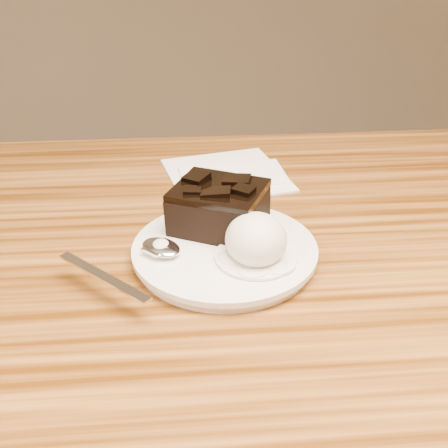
{
  "coord_description": "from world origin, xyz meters",
  "views": [
    {
      "loc": [
        -0.09,
        -0.52,
        1.1
      ],
      "look_at": [
        -0.05,
        0.02,
        0.79
      ],
      "focal_mm": 44.47,
      "sensor_mm": 36.0,
      "label": 1
    }
  ],
  "objects": [
    {
      "name": "ice_cream_scoop",
      "position": [
        -0.02,
        -0.02,
        0.79
      ],
      "size": [
        0.07,
        0.07,
        0.06
      ],
      "primitive_type": "ellipsoid",
      "color": "white",
      "rests_on": "plate"
    },
    {
      "name": "brownie",
      "position": [
        -0.05,
        0.05,
        0.79
      ],
      "size": [
        0.13,
        0.12,
        0.05
      ],
      "primitive_type": "cube",
      "rotation": [
        0.0,
        0.0,
        -0.44
      ],
      "color": "black",
      "rests_on": "plate"
    },
    {
      "name": "crumb_b",
      "position": [
        -0.01,
        -0.05,
        0.77
      ],
      "size": [
        0.01,
        0.01,
        0.0
      ],
      "primitive_type": "cube",
      "rotation": [
        0.0,
        0.0,
        1.21
      ],
      "color": "black",
      "rests_on": "plate"
    },
    {
      "name": "napkin",
      "position": [
        -0.03,
        0.23,
        0.75
      ],
      "size": [
        0.2,
        0.2,
        0.01
      ],
      "primitive_type": "cube",
      "rotation": [
        0.0,
        0.0,
        0.22
      ],
      "color": "white",
      "rests_on": "dining_table"
    },
    {
      "name": "spoon",
      "position": [
        -0.12,
        0.0,
        0.77
      ],
      "size": [
        0.16,
        0.16,
        0.01
      ],
      "primitive_type": null,
      "rotation": [
        0.0,
        0.0,
        0.81
      ],
      "color": "silver",
      "rests_on": "plate"
    },
    {
      "name": "plate",
      "position": [
        -0.05,
        0.01,
        0.76
      ],
      "size": [
        0.21,
        0.21,
        0.02
      ],
      "primitive_type": "cylinder",
      "color": "white",
      "rests_on": "dining_table"
    },
    {
      "name": "crumb_c",
      "position": [
        -0.03,
        -0.01,
        0.77
      ],
      "size": [
        0.01,
        0.01,
        0.0
      ],
      "primitive_type": "cube",
      "rotation": [
        0.0,
        0.0,
        0.97
      ],
      "color": "black",
      "rests_on": "plate"
    },
    {
      "name": "crumb_a",
      "position": [
        -0.01,
        -0.04,
        0.77
      ],
      "size": [
        0.01,
        0.01,
        0.0
      ],
      "primitive_type": "cube",
      "rotation": [
        0.0,
        0.0,
        1.35
      ],
      "color": "black",
      "rests_on": "plate"
    },
    {
      "name": "melt_puddle",
      "position": [
        -0.02,
        -0.02,
        0.77
      ],
      "size": [
        0.09,
        0.09,
        0.0
      ],
      "primitive_type": "cylinder",
      "color": "white",
      "rests_on": "plate"
    }
  ]
}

